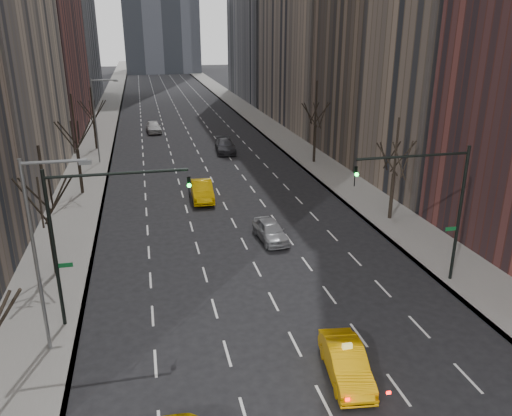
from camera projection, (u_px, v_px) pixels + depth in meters
sidewalk_left at (103, 123)px, 77.89m from camera, size 4.50×320.00×0.15m
sidewalk_right at (256, 118)px, 83.01m from camera, size 4.50×320.00×0.15m
tree_lw_b at (49, 217)px, 29.01m from camera, size 3.36×3.50×7.82m
tree_lw_c at (77, 150)px, 43.58m from camera, size 3.36×3.50×8.74m
tree_lw_d at (94, 121)px, 60.25m from camera, size 3.36×3.50×7.36m
tree_rw_b at (394, 174)px, 37.70m from camera, size 3.36×3.50×7.82m
tree_rw_c at (315, 127)px, 54.10m from camera, size 3.36×3.50×8.74m
traffic_mast_left at (88, 222)px, 23.51m from camera, size 6.69×0.39×8.00m
traffic_mast_right at (435, 195)px, 27.32m from camera, size 6.69×0.39×8.00m
streetlight_near at (41, 239)px, 21.27m from camera, size 2.83×0.22×9.00m
streetlight_far at (98, 112)px, 53.37m from camera, size 2.83×0.22×9.00m
taxi_sedan at (346, 363)px, 21.16m from camera, size 2.06×4.51×1.43m
silver_sedan_ahead at (270, 231)px, 34.95m from camera, size 2.02×4.37×1.45m
far_taxi at (202, 191)px, 43.20m from camera, size 1.92×5.07×1.65m
far_suv_grey at (225, 146)px, 59.82m from camera, size 2.54×5.53×1.57m
far_car_white at (154, 127)px, 71.24m from camera, size 2.25×4.99×1.66m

